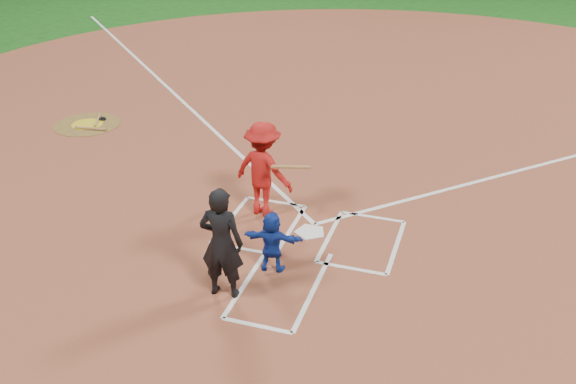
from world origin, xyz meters
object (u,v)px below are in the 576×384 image
(catcher, at_px, (272,242))
(batter_at_plate, at_px, (263,169))
(on_deck_circle, at_px, (87,124))
(umpire, at_px, (222,243))
(home_plate, at_px, (310,232))

(catcher, xyz_separation_m, batter_at_plate, (-0.79, 1.77, 0.40))
(on_deck_circle, height_order, batter_at_plate, batter_at_plate)
(umpire, xyz_separation_m, batter_at_plate, (-0.29, 2.64, 0.00))
(home_plate, height_order, catcher, catcher)
(umpire, bearing_deg, batter_at_plate, -87.77)
(on_deck_circle, height_order, umpire, umpire)
(catcher, bearing_deg, batter_at_plate, -71.93)
(umpire, bearing_deg, home_plate, -113.26)
(batter_at_plate, bearing_deg, on_deck_circle, 153.60)
(umpire, height_order, batter_at_plate, same)
(umpire, distance_m, batter_at_plate, 2.66)
(home_plate, relative_size, umpire, 0.32)
(umpire, relative_size, batter_at_plate, 1.00)
(home_plate, xyz_separation_m, batter_at_plate, (-1.06, 0.43, 0.93))
(on_deck_circle, xyz_separation_m, batter_at_plate, (5.94, -2.95, 0.93))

